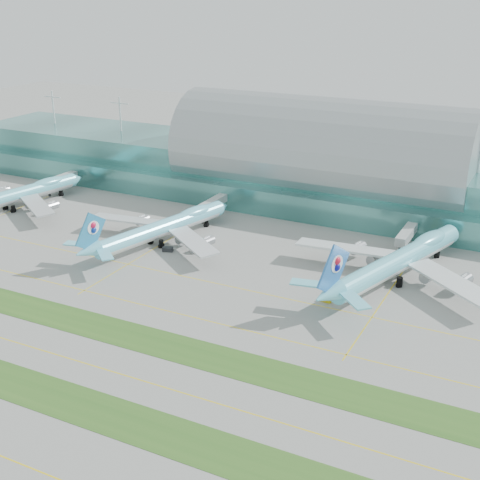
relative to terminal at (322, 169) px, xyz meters
The scene contains 15 objects.
ground 129.58m from the terminal, 90.00° to the right, with size 700.00×700.00×0.00m, color gray.
terminal is the anchor object (origin of this frame).
grass_strip_near 157.43m from the terminal, 90.00° to the right, with size 420.00×12.00×0.08m, color #2D591E.
grass_strip_far 127.58m from the terminal, 90.00° to the right, with size 420.00×12.00×0.08m, color #2D591E.
taxiline_a 177.36m from the terminal, 90.00° to the right, with size 420.00×0.35×0.01m, color yellow.
taxiline_b 143.50m from the terminal, 90.00° to the right, with size 420.00×0.35×0.01m, color yellow.
taxiline_c 111.70m from the terminal, 90.01° to the right, with size 420.00×0.35×0.01m, color yellow.
taxiline_d 89.92m from the terminal, 90.01° to the right, with size 420.00×0.35×0.01m, color yellow.
airliner_a 123.25m from the terminal, 149.69° to the right, with size 59.79×68.77×19.06m.
airliner_b 75.34m from the terminal, 116.20° to the right, with size 59.36×68.52×19.12m.
airliner_c 77.95m from the terminal, 51.76° to the right, with size 65.74×76.23×21.48m.
gse_c 89.36m from the terminal, 118.97° to the right, with size 3.56×1.81×1.37m, color black.
gse_d 79.80m from the terminal, 110.49° to the right, with size 3.61×1.89×1.48m, color black.
gse_e 92.78m from the terminal, 68.62° to the right, with size 3.19×1.61×1.34m, color #C0A30B.
gse_f 92.11m from the terminal, 63.95° to the right, with size 3.49×1.98×1.38m, color black.
Camera 1 is at (88.69, -121.00, 85.89)m, focal length 50.00 mm.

